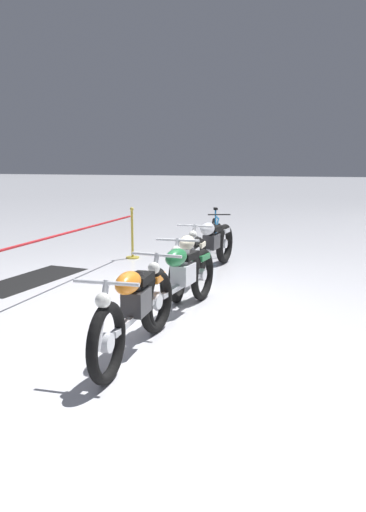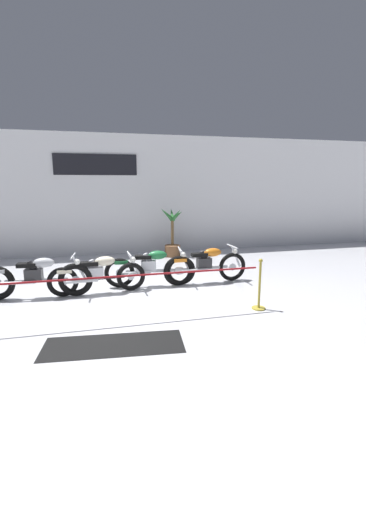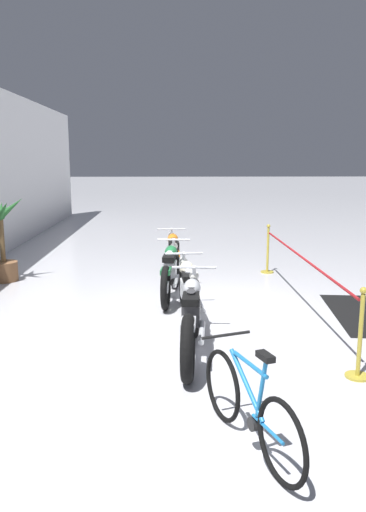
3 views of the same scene
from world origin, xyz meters
name	(u,v)px [view 3 (image 3 of 3)]	position (x,y,z in m)	size (l,w,h in m)	color
ground_plane	(214,308)	(0.00, 0.00, 0.00)	(120.00, 120.00, 0.00)	silver
motorcycle_silver_0	(192,317)	(-1.93, 0.46, 0.47)	(2.44, 0.62, 0.96)	black
motorcycle_cream_1	(188,291)	(-0.60, 0.45, 0.46)	(2.23, 0.62, 0.92)	black
motorcycle_green_2	(170,271)	(0.68, 0.72, 0.48)	(2.26, 0.62, 0.95)	black
motorcycle_orange_3	(173,255)	(2.10, 0.65, 0.48)	(2.24, 0.62, 0.95)	black
bicycle	(249,408)	(-4.07, 0.07, 0.37)	(1.61, 0.69, 0.94)	black
potted_palm_left_of_row	(2,247)	(1.97, 4.08, 0.69)	(0.86, 1.02, 1.75)	brown
stanchion_far_left	(320,287)	(-1.19, -1.39, 0.66)	(5.31, 0.28, 1.05)	gold
stanchion_mid_left	(268,256)	(2.57, -1.39, 0.36)	(0.28, 0.28, 1.05)	gold
floor_banner	(360,314)	(-0.41, -2.29, 0.00)	(2.22, 0.84, 0.01)	black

